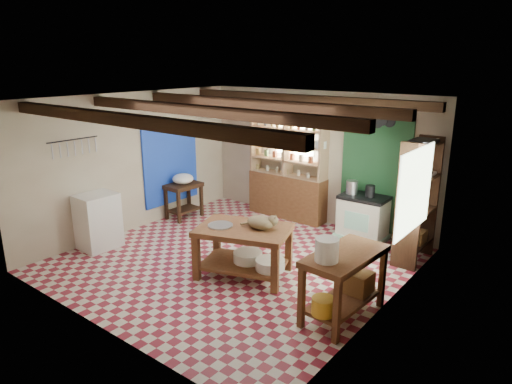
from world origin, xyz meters
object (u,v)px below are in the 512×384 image
Objects in this scene: prep_table at (184,201)px; cat at (260,222)px; stove at (363,217)px; right_counter at (344,285)px; work_table at (244,251)px; white_cabinet at (98,221)px.

cat is at bearing -19.63° from prep_table.
right_counter reaches higher than stove.
right_counter is 1.60m from cat.
white_cabinet is at bearing 176.00° from work_table.
white_cabinet is at bearing -88.40° from prep_table.
cat reaches higher than right_counter.
stove is 3.62m from prep_table.
work_table is 1.62× the size of stove.
right_counter is at bearing -15.62° from prep_table.
work_table is 1.87× the size of prep_table.
prep_table is 4.60m from right_counter.
work_table is 2.58m from stove.
work_table is 1.74m from right_counter.
work_table is at bearing 179.49° from right_counter.
white_cabinet is 0.79× the size of right_counter.
prep_table is (-3.42, -1.19, -0.05)m from stove.
work_table is at bearing -23.57° from prep_table.
prep_table is 0.75× the size of white_cabinet.
white_cabinet reaches higher than work_table.
right_counter reaches higher than prep_table.
work_table is at bearing -108.47° from stove.
cat is at bearing -104.41° from stove.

